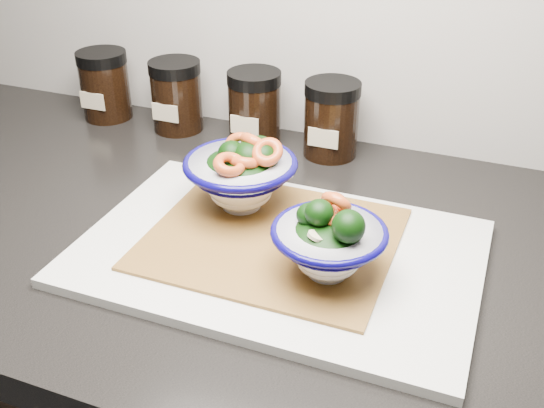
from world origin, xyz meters
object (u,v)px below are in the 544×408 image
at_px(spice_jar_b, 176,96).
at_px(spice_jar_c, 254,108).
at_px(bowl_left, 242,174).
at_px(bowl_right, 329,242).
at_px(spice_jar_a, 105,85).
at_px(cutting_board, 278,253).
at_px(spice_jar_d, 331,119).

height_order(spice_jar_b, spice_jar_c, same).
height_order(bowl_left, bowl_right, bowl_left).
distance_m(spice_jar_a, spice_jar_b, 0.13).
bearing_deg(bowl_right, spice_jar_a, 147.60).
bearing_deg(spice_jar_b, cutting_board, -44.78).
relative_size(spice_jar_a, spice_jar_c, 1.00).
bearing_deg(bowl_left, bowl_right, -34.11).
relative_size(bowl_left, spice_jar_d, 1.25).
xyz_separation_m(bowl_left, spice_jar_a, (-0.34, 0.21, -0.00)).
bearing_deg(spice_jar_a, spice_jar_d, 0.00).
xyz_separation_m(bowl_left, spice_jar_c, (-0.07, 0.21, -0.00)).
xyz_separation_m(bowl_left, bowl_right, (0.14, -0.09, -0.01)).
bearing_deg(spice_jar_c, spice_jar_a, 180.00).
bearing_deg(spice_jar_d, bowl_right, -73.59).
distance_m(cutting_board, bowl_left, 0.11).
bearing_deg(spice_jar_b, spice_jar_c, 0.00).
bearing_deg(bowl_right, bowl_left, 145.89).
bearing_deg(spice_jar_a, spice_jar_c, 0.00).
xyz_separation_m(bowl_right, spice_jar_d, (-0.09, 0.31, 0.00)).
height_order(cutting_board, spice_jar_b, spice_jar_b).
xyz_separation_m(spice_jar_b, spice_jar_c, (0.13, 0.00, 0.00)).
relative_size(cutting_board, bowl_left, 3.20).
distance_m(bowl_right, spice_jar_b, 0.46).
height_order(bowl_right, spice_jar_a, spice_jar_a).
distance_m(cutting_board, bowl_right, 0.09).
xyz_separation_m(spice_jar_a, spice_jar_b, (0.13, 0.00, 0.00)).
bearing_deg(bowl_left, spice_jar_c, 108.94).
relative_size(bowl_left, spice_jar_c, 1.25).
distance_m(cutting_board, spice_jar_b, 0.40).
bearing_deg(bowl_right, cutting_board, 157.41).
relative_size(bowl_left, spice_jar_a, 1.25).
relative_size(bowl_left, spice_jar_b, 1.25).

